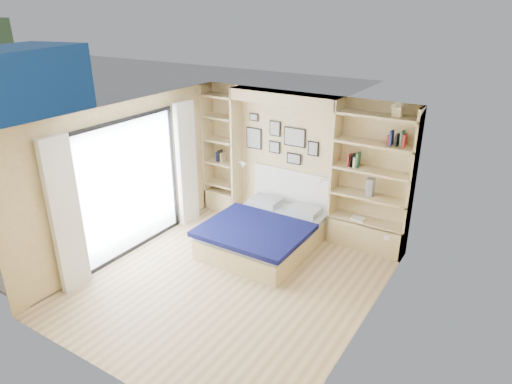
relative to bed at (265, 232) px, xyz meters
The scene contains 8 objects.
ground 1.24m from the bed, 83.76° to the right, with size 4.50×4.50×0.00m, color tan.
room_shell 0.90m from the bed, 128.38° to the left, with size 4.50×4.50×4.50m.
bed is the anchor object (origin of this frame).
photo_gallery 1.71m from the bed, 107.40° to the left, with size 1.48×0.02×0.82m.
reading_lamps 1.17m from the bed, 101.91° to the left, with size 1.92×0.12×0.15m.
shelf_decor 2.04m from the bed, 36.10° to the left, with size 3.54×0.23×2.03m.
deck 3.68m from the bed, 160.92° to the right, with size 3.20×4.00×0.05m, color #6E6151.
deck_chair 3.85m from the bed, 160.90° to the right, with size 0.59×0.88×0.83m.
Camera 1 is at (3.40, -4.73, 3.91)m, focal length 32.00 mm.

